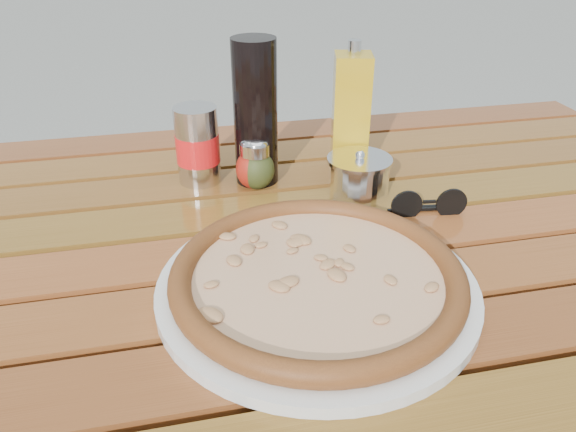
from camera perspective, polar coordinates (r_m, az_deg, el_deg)
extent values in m
cube|color=#3A1C0D|center=(1.48, 21.68, -4.98)|extent=(0.06, 0.06, 0.70)
cube|color=#3D250D|center=(0.75, 0.33, -6.03)|extent=(1.36, 0.86, 0.04)
cube|color=#4E230D|center=(0.58, 4.87, -14.58)|extent=(1.40, 0.09, 0.03)
cube|color=#58280F|center=(0.65, 2.30, -8.57)|extent=(1.40, 0.09, 0.03)
cube|color=#5D2A10|center=(0.73, 0.34, -3.81)|extent=(1.40, 0.09, 0.03)
cube|color=#51310E|center=(0.82, -1.22, 0.00)|extent=(1.40, 0.09, 0.03)
cube|color=#4F2B0D|center=(0.91, -2.48, 3.08)|extent=(1.40, 0.09, 0.03)
cube|color=#522C0E|center=(1.00, -3.52, 5.61)|extent=(1.40, 0.09, 0.03)
cube|color=#50230E|center=(1.09, -4.39, 7.71)|extent=(1.40, 0.09, 0.03)
cylinder|color=silver|center=(0.64, 2.96, -7.21)|extent=(0.39, 0.39, 0.01)
cylinder|color=beige|center=(0.63, 2.99, -6.33)|extent=(0.31, 0.31, 0.01)
torus|color=black|center=(0.63, 3.00, -5.96)|extent=(0.33, 0.33, 0.03)
ellipsoid|color=#B02314|center=(0.86, -3.52, 4.80)|extent=(0.06, 0.06, 0.06)
cylinder|color=white|center=(0.85, -3.59, 6.83)|extent=(0.05, 0.05, 0.02)
ellipsoid|color=silver|center=(0.84, -3.61, 7.39)|extent=(0.04, 0.04, 0.02)
ellipsoid|color=#3D451B|center=(0.86, -3.19, 4.74)|extent=(0.07, 0.07, 0.06)
cylinder|color=silver|center=(0.84, -3.25, 6.77)|extent=(0.05, 0.05, 0.02)
ellipsoid|color=silver|center=(0.84, -3.27, 7.34)|extent=(0.05, 0.05, 0.02)
cylinder|color=black|center=(0.85, -3.33, 10.40)|extent=(0.08, 0.08, 0.22)
cylinder|color=silver|center=(0.88, -9.17, 7.14)|extent=(0.09, 0.09, 0.12)
cylinder|color=red|center=(0.88, -9.15, 6.84)|extent=(0.09, 0.09, 0.04)
cube|color=#B78D13|center=(0.89, 6.37, 10.08)|extent=(0.07, 0.07, 0.19)
cylinder|color=silver|center=(0.86, 6.77, 16.68)|extent=(0.02, 0.02, 0.02)
cylinder|color=white|center=(0.84, 7.17, 3.86)|extent=(0.11, 0.11, 0.05)
cylinder|color=silver|center=(0.83, 7.30, 5.67)|extent=(0.12, 0.12, 0.01)
sphere|color=white|center=(0.83, 7.33, 6.18)|extent=(0.02, 0.02, 0.01)
cylinder|color=black|center=(0.80, 11.97, 1.07)|extent=(0.04, 0.01, 0.04)
cylinder|color=black|center=(0.82, 16.27, 1.26)|extent=(0.04, 0.01, 0.04)
cube|color=black|center=(0.80, 14.18, 1.42)|extent=(0.02, 0.01, 0.00)
cube|color=black|center=(0.82, 13.11, 0.68)|extent=(0.09, 0.02, 0.00)
cube|color=black|center=(0.83, 14.30, 0.94)|extent=(0.09, 0.02, 0.00)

